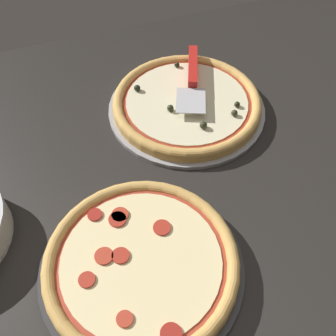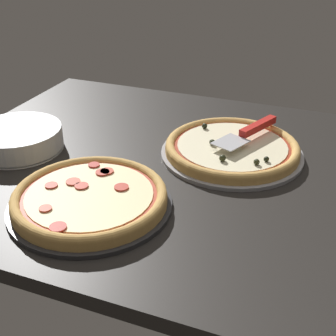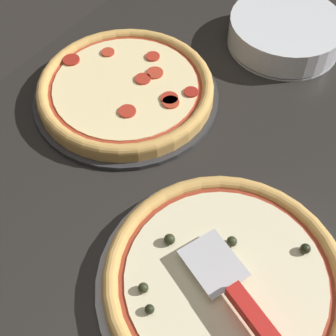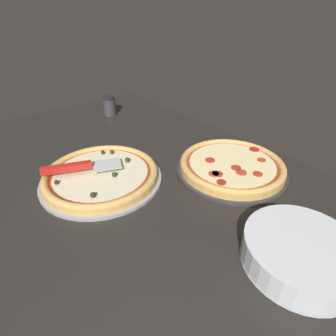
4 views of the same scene
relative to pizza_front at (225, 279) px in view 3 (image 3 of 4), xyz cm
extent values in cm
cube|color=black|center=(0.13, 9.93, -4.21)|extent=(153.72, 101.70, 3.60)
cylinder|color=#939399|center=(0.00, -0.01, -1.91)|extent=(38.50, 38.50, 1.00)
cylinder|color=tan|center=(0.00, -0.01, -0.55)|extent=(36.19, 36.19, 1.72)
torus|color=tan|center=(0.00, -0.01, 0.31)|extent=(36.19, 36.19, 2.42)
cylinder|color=maroon|center=(0.00, -0.01, 0.38)|extent=(31.45, 31.45, 0.15)
cylinder|color=beige|center=(0.00, -0.01, 0.51)|extent=(29.67, 29.67, 0.40)
sphere|color=#282D19|center=(-8.26, 8.68, 1.47)|extent=(1.52, 1.52, 1.52)
sphere|color=black|center=(-10.23, 6.16, 1.40)|extent=(1.38, 1.38, 1.38)
sphere|color=#282D19|center=(5.18, 2.03, 1.50)|extent=(1.59, 1.59, 1.59)
sphere|color=black|center=(10.34, -7.60, 1.49)|extent=(1.57, 1.57, 1.57)
sphere|color=#282D19|center=(-0.31, 9.68, 1.56)|extent=(1.71, 1.71, 1.71)
cylinder|color=#2D2D30|center=(23.31, 36.28, -1.91)|extent=(36.91, 36.91, 1.00)
cylinder|color=tan|center=(23.31, 36.28, -0.35)|extent=(34.70, 34.70, 2.12)
torus|color=tan|center=(23.31, 36.28, 0.71)|extent=(34.70, 34.70, 2.34)
cylinder|color=#A33823|center=(23.31, 36.28, 0.78)|extent=(30.16, 30.16, 0.15)
cylinder|color=beige|center=(23.31, 36.28, 0.91)|extent=(28.45, 28.45, 0.40)
cylinder|color=#B73823|center=(29.21, 33.40, 1.31)|extent=(3.37, 3.37, 0.40)
cylinder|color=#B73823|center=(24.26, 26.18, 1.31)|extent=(3.26, 3.26, 0.40)
cylinder|color=maroon|center=(28.73, 24.53, 1.31)|extent=(2.80, 2.80, 0.40)
cylinder|color=#AD2D1E|center=(24.99, 27.00, 1.31)|extent=(3.37, 3.37, 0.40)
cylinder|color=#AD2D1E|center=(17.75, 31.52, 1.31)|extent=(3.31, 3.31, 0.40)
cylinder|color=#AD2D1E|center=(26.45, 34.33, 1.31)|extent=(3.16, 3.16, 0.40)
cylinder|color=maroon|center=(22.71, 49.70, 1.31)|extent=(3.49, 3.49, 0.40)
cylinder|color=#AD2D1E|center=(33.00, 36.63, 1.31)|extent=(2.92, 2.92, 0.40)
cylinder|color=#B73823|center=(28.82, 45.05, 1.31)|extent=(2.75, 2.75, 0.40)
cube|color=#B7B7BC|center=(-0.23, 2.32, 2.54)|extent=(9.75, 10.77, 0.24)
cube|color=red|center=(-4.83, -8.62, 3.42)|extent=(7.83, 14.64, 2.00)
cylinder|color=silver|center=(56.38, 17.98, -2.06)|extent=(24.47, 24.47, 0.70)
cylinder|color=silver|center=(56.38, 17.98, -1.36)|extent=(24.47, 24.47, 0.70)
cylinder|color=silver|center=(56.38, 17.98, -0.66)|extent=(24.47, 24.47, 0.70)
cylinder|color=silver|center=(56.38, 17.98, 0.04)|extent=(24.47, 24.47, 0.70)
cylinder|color=silver|center=(56.38, 17.98, 0.74)|extent=(24.47, 24.47, 0.70)
cylinder|color=silver|center=(56.38, 17.98, 1.44)|extent=(24.47, 24.47, 0.70)
cylinder|color=silver|center=(56.38, 17.98, 2.14)|extent=(24.47, 24.47, 0.70)
cylinder|color=silver|center=(56.38, 17.98, 2.84)|extent=(24.47, 24.47, 0.70)
cylinder|color=silver|center=(56.38, 17.98, 3.54)|extent=(24.47, 24.47, 0.70)
camera|label=1|loc=(29.33, 66.40, 64.57)|focal=42.00mm
camera|label=2|loc=(-24.95, 111.75, 56.40)|focal=50.00mm
camera|label=3|loc=(-27.60, -8.86, 64.35)|focal=50.00mm
camera|label=4|loc=(67.48, -28.11, 45.88)|focal=28.00mm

